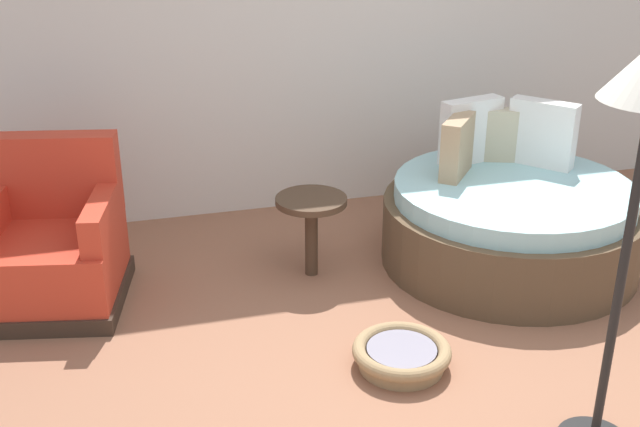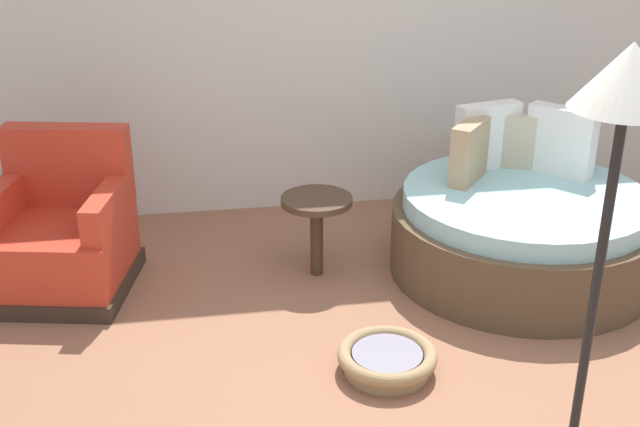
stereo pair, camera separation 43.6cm
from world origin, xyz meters
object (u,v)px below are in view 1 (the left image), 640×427
(pet_basket, at_px, (402,354))
(side_table, at_px, (311,212))
(red_armchair, at_px, (52,248))
(round_daybed, at_px, (509,220))

(pet_basket, relative_size, side_table, 0.98)
(side_table, bearing_deg, red_armchair, 176.47)
(round_daybed, relative_size, red_armchair, 1.73)
(round_daybed, height_order, red_armchair, round_daybed)
(round_daybed, xyz_separation_m, side_table, (-1.27, 0.15, 0.14))
(red_armchair, relative_size, pet_basket, 1.85)
(side_table, bearing_deg, pet_basket, -80.58)
(red_armchair, height_order, pet_basket, red_armchair)
(round_daybed, distance_m, side_table, 1.29)
(red_armchair, xyz_separation_m, side_table, (1.54, -0.09, 0.10))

